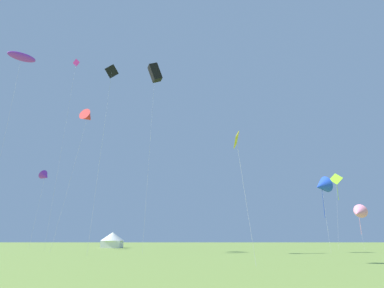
# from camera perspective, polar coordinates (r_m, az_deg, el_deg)

# --- Properties ---
(kite_pink_delta) EXTENTS (3.61, 3.60, 7.68)m
(kite_pink_delta) POSITION_cam_1_polar(r_m,az_deg,el_deg) (65.89, 26.78, -10.51)
(kite_pink_delta) COLOR pink
(kite_pink_delta) RESTS_ON ground
(kite_magenta_diamond) EXTENTS (1.90, 1.84, 34.29)m
(kite_magenta_diamond) POSITION_cam_1_polar(r_m,az_deg,el_deg) (66.14, -19.64, 11.25)
(kite_magenta_diamond) COLOR #E02DA3
(kite_magenta_diamond) RESTS_ON ground
(kite_red_delta) EXTENTS (3.77, 3.77, 21.20)m
(kite_red_delta) POSITION_cam_1_polar(r_m,az_deg,el_deg) (54.08, -17.55, 4.46)
(kite_red_delta) COLOR red
(kite_red_delta) RESTS_ON ground
(kite_purple_delta) EXTENTS (2.71, 2.81, 14.17)m
(kite_purple_delta) POSITION_cam_1_polar(r_m,az_deg,el_deg) (67.62, -23.98, -5.09)
(kite_purple_delta) COLOR purple
(kite_purple_delta) RESTS_ON ground
(kite_yellow_diamond) EXTENTS (1.07, 2.06, 9.88)m
(kite_yellow_diamond) POSITION_cam_1_polar(r_m,az_deg,el_deg) (25.85, 7.72, 0.32)
(kite_yellow_diamond) COLOR yellow
(kite_yellow_diamond) RESTS_ON ground
(kite_black_diamond) EXTENTS (1.68, 3.09, 24.54)m
(kite_black_diamond) POSITION_cam_1_polar(r_m,az_deg,el_deg) (46.71, -13.75, 11.54)
(kite_black_diamond) COLOR black
(kite_black_diamond) RESTS_ON ground
(kite_black_box) EXTENTS (2.35, 2.50, 26.45)m
(kite_black_box) POSITION_cam_1_polar(r_m,az_deg,el_deg) (49.55, -6.41, 12.09)
(kite_black_box) COLOR black
(kite_black_box) RESTS_ON ground
(kite_purple_parafoil) EXTENTS (3.92, 3.94, 27.68)m
(kite_purple_parafoil) POSITION_cam_1_polar(r_m,az_deg,el_deg) (54.98, -27.31, 13.19)
(kite_purple_parafoil) COLOR purple
(kite_purple_parafoil) RESTS_ON ground
(kite_lime_diamond) EXTENTS (2.38, 1.18, 13.53)m
(kite_lime_diamond) POSITION_cam_1_polar(r_m,az_deg,el_deg) (66.55, 23.60, -5.75)
(kite_lime_diamond) COLOR #99DB2D
(kite_lime_diamond) RESTS_ON ground
(kite_blue_delta) EXTENTS (2.97, 2.86, 9.76)m
(kite_blue_delta) POSITION_cam_1_polar(r_m,az_deg,el_deg) (47.05, 21.44, -6.73)
(kite_blue_delta) COLOR blue
(kite_blue_delta) RESTS_ON ground
(festival_tent_left) EXTENTS (4.80, 4.80, 3.12)m
(festival_tent_left) POSITION_cam_1_polar(r_m,az_deg,el_deg) (72.60, -13.56, -15.67)
(festival_tent_left) COLOR white
(festival_tent_left) RESTS_ON ground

